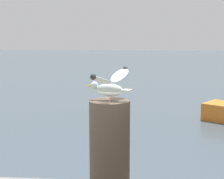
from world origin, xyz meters
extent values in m
cylinder|color=#382D23|center=(0.91, -0.44, 2.00)|extent=(0.33, 0.33, 0.85)
cylinder|color=#C67460|center=(0.92, -0.43, 2.44)|extent=(0.01, 0.01, 0.04)
cylinder|color=#C67460|center=(0.91, -0.46, 2.44)|extent=(0.01, 0.01, 0.04)
ellipsoid|color=silver|center=(0.91, -0.44, 2.51)|extent=(0.25, 0.16, 0.10)
sphere|color=silver|center=(0.78, -0.40, 2.54)|extent=(0.06, 0.06, 0.06)
cone|color=yellow|center=(0.73, -0.38, 2.53)|extent=(0.05, 0.03, 0.02)
cube|color=silver|center=(1.05, -0.49, 2.52)|extent=(0.09, 0.10, 0.01)
ellipsoid|color=silver|center=(0.98, -0.27, 2.61)|extent=(0.20, 0.30, 0.11)
sphere|color=#303030|center=(1.02, -0.15, 2.65)|extent=(0.04, 0.04, 0.04)
ellipsoid|color=silver|center=(0.86, -0.62, 2.61)|extent=(0.20, 0.30, 0.11)
sphere|color=#303030|center=(0.82, -0.74, 2.65)|extent=(0.04, 0.04, 0.04)
camera|label=1|loc=(1.15, -3.33, 2.96)|focal=59.86mm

